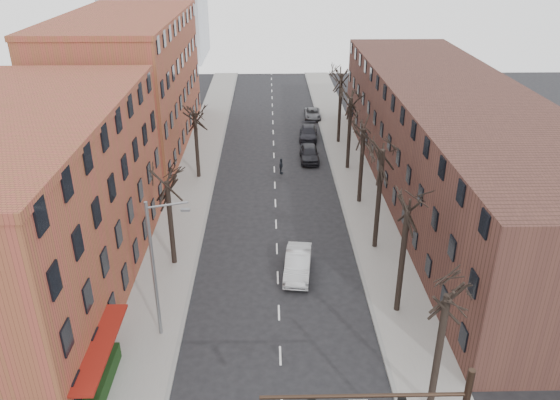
{
  "coord_description": "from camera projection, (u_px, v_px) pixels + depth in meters",
  "views": [
    {
      "loc": [
        -0.54,
        -16.43,
        21.84
      ],
      "look_at": [
        0.25,
        20.41,
        4.0
      ],
      "focal_mm": 35.0,
      "sensor_mm": 36.0,
      "label": 1
    }
  ],
  "objects": [
    {
      "name": "building_left_far",
      "position": [
        129.0,
        85.0,
        60.54
      ],
      "size": [
        12.0,
        28.0,
        14.0
      ],
      "primitive_type": "cube",
      "color": "brown",
      "rests_on": "ground"
    },
    {
      "name": "tree_right_e",
      "position": [
        347.0,
        169.0,
        56.85
      ],
      "size": [
        5.2,
        5.2,
        10.8
      ],
      "primitive_type": null,
      "color": "black",
      "rests_on": "ground"
    },
    {
      "name": "parked_car_far",
      "position": [
        313.0,
        114.0,
        72.41
      ],
      "size": [
        2.17,
        4.54,
        1.25
      ],
      "primitive_type": "imported",
      "rotation": [
        0.0,
        0.0,
        -0.02
      ],
      "color": "#525459",
      "rests_on": "ground"
    },
    {
      "name": "pedestrian_crossing",
      "position": [
        281.0,
        166.0,
        55.34
      ],
      "size": [
        0.65,
        1.03,
        1.63
      ],
      "primitive_type": "imported",
      "rotation": [
        0.0,
        0.0,
        1.28
      ],
      "color": "black",
      "rests_on": "ground"
    },
    {
      "name": "building_right",
      "position": [
        451.0,
        142.0,
        49.44
      ],
      "size": [
        12.0,
        50.0,
        10.0
      ],
      "primitive_type": "cube",
      "color": "#472921",
      "rests_on": "ground"
    },
    {
      "name": "tree_right_f",
      "position": [
        338.0,
        143.0,
        64.05
      ],
      "size": [
        5.2,
        5.2,
        11.6
      ],
      "primitive_type": null,
      "color": "black",
      "rests_on": "ground"
    },
    {
      "name": "streetlight",
      "position": [
        156.0,
        265.0,
        30.99
      ],
      "size": [
        2.45,
        0.22,
        9.03
      ],
      "color": "slate",
      "rests_on": "ground"
    },
    {
      "name": "sidewalk_left",
      "position": [
        196.0,
        173.0,
        55.61
      ],
      "size": [
        4.0,
        90.0,
        0.15
      ],
      "primitive_type": "cube",
      "color": "gray",
      "rests_on": "ground"
    },
    {
      "name": "parked_car_mid",
      "position": [
        308.0,
        133.0,
        64.95
      ],
      "size": [
        2.48,
        5.26,
        1.48
      ],
      "primitive_type": "imported",
      "rotation": [
        0.0,
        0.0,
        -0.08
      ],
      "color": "black",
      "rests_on": "ground"
    },
    {
      "name": "parked_car_near",
      "position": [
        309.0,
        153.0,
        58.61
      ],
      "size": [
        1.97,
        4.87,
        1.66
      ],
      "primitive_type": "imported",
      "rotation": [
        0.0,
        0.0,
        -0.0
      ],
      "color": "black",
      "rests_on": "ground"
    },
    {
      "name": "building_left_near",
      "position": [
        28.0,
        211.0,
        34.88
      ],
      "size": [
        12.0,
        26.0,
        12.0
      ],
      "primitive_type": "cube",
      "color": "brown",
      "rests_on": "ground"
    },
    {
      "name": "hedge",
      "position": [
        99.0,
        389.0,
        28.34
      ],
      "size": [
        0.8,
        6.0,
        1.0
      ],
      "primitive_type": "cube",
      "color": "#193412",
      "rests_on": "sidewalk_left"
    },
    {
      "name": "tree_right_b",
      "position": [
        396.0,
        311.0,
        35.25
      ],
      "size": [
        5.2,
        5.2,
        10.8
      ],
      "primitive_type": null,
      "color": "black",
      "rests_on": "ground"
    },
    {
      "name": "awning_left",
      "position": [
        108.0,
        384.0,
        29.52
      ],
      "size": [
        1.2,
        7.0,
        0.15
      ],
      "primitive_type": "cube",
      "color": "maroon",
      "rests_on": "ground"
    },
    {
      "name": "silver_sedan",
      "position": [
        298.0,
        264.0,
        38.83
      ],
      "size": [
        2.33,
        5.23,
        1.67
      ],
      "primitive_type": "imported",
      "rotation": [
        0.0,
        0.0,
        -0.11
      ],
      "color": "#A5A8AC",
      "rests_on": "ground"
    },
    {
      "name": "tree_right_c",
      "position": [
        374.0,
        248.0,
        42.45
      ],
      "size": [
        5.2,
        5.2,
        11.6
      ],
      "primitive_type": null,
      "color": "black",
      "rests_on": "ground"
    },
    {
      "name": "tree_left_b",
      "position": [
        199.0,
        178.0,
        54.76
      ],
      "size": [
        5.2,
        5.2,
        9.5
      ],
      "primitive_type": null,
      "color": "black",
      "rests_on": "ground"
    },
    {
      "name": "tree_left_a",
      "position": [
        175.0,
        264.0,
        40.36
      ],
      "size": [
        5.2,
        5.2,
        9.5
      ],
      "primitive_type": null,
      "color": "black",
      "rests_on": "ground"
    },
    {
      "name": "tree_right_d",
      "position": [
        359.0,
        202.0,
        49.65
      ],
      "size": [
        5.2,
        5.2,
        10.0
      ],
      "primitive_type": null,
      "color": "black",
      "rests_on": "ground"
    },
    {
      "name": "sidewalk_right",
      "position": [
        352.0,
        172.0,
        55.93
      ],
      "size": [
        4.0,
        90.0,
        0.15
      ],
      "primitive_type": "cube",
      "color": "gray",
      "rests_on": "ground"
    }
  ]
}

